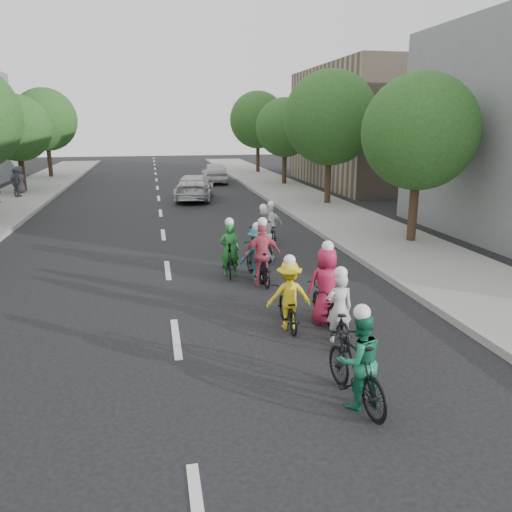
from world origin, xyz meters
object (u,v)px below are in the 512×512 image
object	(u,v)px
cyclist_1	(357,366)
cyclist_4	(325,293)
spectator_2	(20,180)
cyclist_6	(263,239)
follow_car_trail	(215,172)
cyclist_2	(288,301)
spectator_1	(16,183)
cyclist_5	(229,255)
cyclist_7	(257,257)
cyclist_8	(270,229)
follow_car_lead	(194,187)
cyclist_3	(262,260)
cyclist_0	(337,316)

from	to	relation	value
cyclist_1	cyclist_4	world-z (taller)	cyclist_4
spectator_2	cyclist_6	bearing A→B (deg)	-156.32
follow_car_trail	cyclist_2	bearing A→B (deg)	88.60
cyclist_2	spectator_1	xyz separation A→B (m)	(-10.41, 21.20, 0.37)
cyclist_5	cyclist_7	xyz separation A→B (m)	(0.69, -0.54, 0.04)
cyclist_5	cyclist_8	size ratio (longest dim) A/B	0.97
cyclist_8	follow_car_trail	world-z (taller)	cyclist_8
follow_car_lead	cyclist_8	bearing A→B (deg)	108.45
cyclist_3	follow_car_trail	xyz separation A→B (m)	(1.73, 24.16, 0.07)
cyclist_0	cyclist_4	bearing A→B (deg)	-89.27
cyclist_2	cyclist_6	xyz separation A→B (m)	(0.69, 5.63, 0.04)
follow_car_trail	spectator_2	distance (m)	13.09
cyclist_6	follow_car_lead	size ratio (longest dim) A/B	0.38
cyclist_6	follow_car_trail	world-z (taller)	cyclist_6
cyclist_3	cyclist_8	size ratio (longest dim) A/B	1.06
cyclist_3	spectator_1	xyz separation A→B (m)	(-10.49, 18.20, 0.28)
cyclist_1	cyclist_4	distance (m)	3.35
cyclist_3	follow_car_trail	distance (m)	24.22
cyclist_3	cyclist_8	bearing A→B (deg)	-110.17
cyclist_6	follow_car_trail	size ratio (longest dim) A/B	0.43
follow_car_trail	spectator_2	bearing A→B (deg)	21.47
cyclist_2	follow_car_trail	bearing A→B (deg)	-91.89
cyclist_1	cyclist_7	distance (m)	6.67
cyclist_0	cyclist_8	xyz separation A→B (m)	(0.62, 8.51, 0.03)
spectator_1	spectator_2	xyz separation A→B (m)	(-0.15, 1.68, -0.01)
cyclist_3	follow_car_lead	world-z (taller)	cyclist_3
cyclist_3	cyclist_7	distance (m)	0.51
cyclist_5	spectator_1	xyz separation A→B (m)	(-9.76, 17.15, 0.37)
cyclist_4	cyclist_2	bearing A→B (deg)	8.31
spectator_1	follow_car_lead	bearing A→B (deg)	-82.82
cyclist_4	cyclist_7	size ratio (longest dim) A/B	1.03
cyclist_6	follow_car_lead	bearing A→B (deg)	-90.43
cyclist_1	cyclist_3	world-z (taller)	cyclist_3
cyclist_1	spectator_2	xyz separation A→B (m)	(-10.80, 26.05, 0.32)
cyclist_6	spectator_1	size ratio (longest dim) A/B	1.16
cyclist_1	follow_car_lead	xyz separation A→B (m)	(-0.61, 22.15, 0.07)
cyclist_8	cyclist_1	bearing A→B (deg)	86.30
cyclist_2	spectator_2	world-z (taller)	spectator_2
cyclist_5	cyclist_6	bearing A→B (deg)	-123.87
cyclist_6	cyclist_4	bearing A→B (deg)	86.96
cyclist_1	cyclist_2	world-z (taller)	cyclist_1
cyclist_1	cyclist_4	size ratio (longest dim) A/B	1.01
cyclist_2	spectator_2	xyz separation A→B (m)	(-10.56, 22.88, 0.36)
cyclist_2	cyclist_4	world-z (taller)	cyclist_4
cyclist_7	cyclist_8	world-z (taller)	cyclist_7
cyclist_8	follow_car_lead	distance (m)	11.46
spectator_1	cyclist_4	bearing A→B (deg)	-132.20
cyclist_1	cyclist_3	size ratio (longest dim) A/B	1.01
cyclist_8	follow_car_lead	bearing A→B (deg)	-78.47
cyclist_4	cyclist_8	world-z (taller)	cyclist_4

